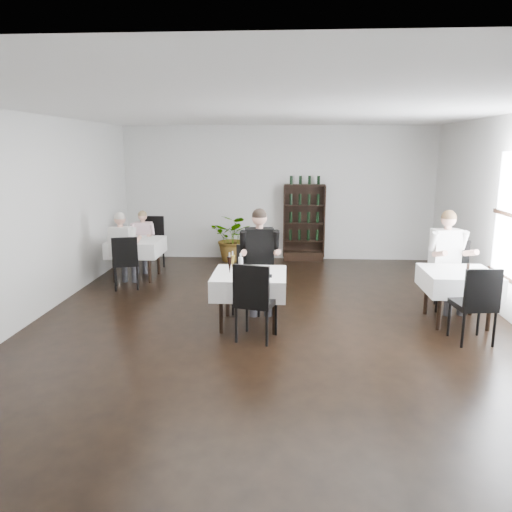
{
  "coord_description": "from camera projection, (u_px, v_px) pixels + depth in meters",
  "views": [
    {
      "loc": [
        0.22,
        -6.83,
        2.5
      ],
      "look_at": [
        -0.22,
        0.2,
        0.97
      ],
      "focal_mm": 35.0,
      "sensor_mm": 36.0,
      "label": 1
    }
  ],
  "objects": [
    {
      "name": "diner_left_near",
      "position": [
        123.0,
        243.0,
        9.09
      ],
      "size": [
        0.53,
        0.53,
        1.38
      ],
      "color": "#3A3A41",
      "rests_on": "ground"
    },
    {
      "name": "potted_tree",
      "position": [
        234.0,
        238.0,
        11.2
      ],
      "size": [
        1.19,
        1.12,
        1.06
      ],
      "primitive_type": "imported",
      "rotation": [
        0.0,
        0.0,
        -0.38
      ],
      "color": "#23561D",
      "rests_on": "ground"
    },
    {
      "name": "left_table",
      "position": [
        136.0,
        247.0,
        9.68
      ],
      "size": [
        0.98,
        0.98,
        0.77
      ],
      "color": "black",
      "rests_on": "ground"
    },
    {
      "name": "diner_right_far",
      "position": [
        448.0,
        253.0,
        7.73
      ],
      "size": [
        0.64,
        0.67,
        1.57
      ],
      "color": "#3A3A41",
      "rests_on": "ground"
    },
    {
      "name": "main_chair_near",
      "position": [
        254.0,
        297.0,
        6.48
      ],
      "size": [
        0.59,
        0.6,
        1.06
      ],
      "color": "black",
      "rests_on": "ground"
    },
    {
      "name": "right_table",
      "position": [
        458.0,
        281.0,
        7.2
      ],
      "size": [
        0.98,
        0.98,
        0.77
      ],
      "color": "black",
      "rests_on": "ground"
    },
    {
      "name": "right_chair_far",
      "position": [
        452.0,
        270.0,
        7.85
      ],
      "size": [
        0.59,
        0.6,
        1.08
      ],
      "color": "black",
      "rests_on": "ground"
    },
    {
      "name": "wine_shelf",
      "position": [
        304.0,
        223.0,
        11.2
      ],
      "size": [
        0.9,
        0.28,
        1.75
      ],
      "color": "black",
      "rests_on": "ground"
    },
    {
      "name": "room_shell",
      "position": [
        271.0,
        222.0,
        6.89
      ],
      "size": [
        9.0,
        9.0,
        9.0
      ],
      "color": "black",
      "rests_on": "ground"
    },
    {
      "name": "pilsner_lager",
      "position": [
        233.0,
        263.0,
        7.1
      ],
      "size": [
        0.07,
        0.07,
        0.3
      ],
      "color": "gold",
      "rests_on": "main_table"
    },
    {
      "name": "diner_main",
      "position": [
        260.0,
        252.0,
        7.69
      ],
      "size": [
        0.63,
        0.65,
        1.6
      ],
      "color": "#3A3A41",
      "rests_on": "ground"
    },
    {
      "name": "main_table",
      "position": [
        250.0,
        283.0,
        7.09
      ],
      "size": [
        1.03,
        1.03,
        0.77
      ],
      "color": "black",
      "rests_on": "ground"
    },
    {
      "name": "pepper_mill",
      "position": [
        468.0,
        267.0,
        7.16
      ],
      "size": [
        0.05,
        0.05,
        0.11
      ],
      "primitive_type": "cylinder",
      "rotation": [
        0.0,
        0.0,
        0.2
      ],
      "color": "black",
      "rests_on": "right_table"
    },
    {
      "name": "left_chair_far",
      "position": [
        151.0,
        239.0,
        10.46
      ],
      "size": [
        0.51,
        0.52,
        1.1
      ],
      "color": "black",
      "rests_on": "ground"
    },
    {
      "name": "diner_left_far",
      "position": [
        143.0,
        236.0,
        10.24
      ],
      "size": [
        0.47,
        0.47,
        1.25
      ],
      "color": "#3A3A41",
      "rests_on": "ground"
    },
    {
      "name": "pilsner_dark",
      "position": [
        230.0,
        265.0,
        7.0
      ],
      "size": [
        0.07,
        0.07,
        0.3
      ],
      "color": "black",
      "rests_on": "main_table"
    },
    {
      "name": "main_chair_far",
      "position": [
        250.0,
        274.0,
        7.75
      ],
      "size": [
        0.52,
        0.52,
        1.02
      ],
      "color": "black",
      "rests_on": "ground"
    },
    {
      "name": "right_chair_near",
      "position": [
        477.0,
        300.0,
        6.39
      ],
      "size": [
        0.52,
        0.53,
        1.03
      ],
      "color": "black",
      "rests_on": "ground"
    },
    {
      "name": "plate_far",
      "position": [
        251.0,
        269.0,
        7.24
      ],
      "size": [
        0.23,
        0.23,
        0.07
      ],
      "color": "white",
      "rests_on": "main_table"
    },
    {
      "name": "coke_bottle",
      "position": [
        241.0,
        265.0,
        7.08
      ],
      "size": [
        0.07,
        0.07,
        0.27
      ],
      "color": "silver",
      "rests_on": "main_table"
    },
    {
      "name": "left_chair_near",
      "position": [
        125.0,
        259.0,
        8.92
      ],
      "size": [
        0.56,
        0.56,
        0.97
      ],
      "color": "black",
      "rests_on": "ground"
    },
    {
      "name": "napkin_cutlery",
      "position": [
        265.0,
        276.0,
        6.88
      ],
      "size": [
        0.2,
        0.22,
        0.02
      ],
      "color": "black",
      "rests_on": "main_table"
    },
    {
      "name": "plate_near",
      "position": [
        251.0,
        274.0,
        6.91
      ],
      "size": [
        0.35,
        0.35,
        0.08
      ],
      "color": "white",
      "rests_on": "main_table"
    }
  ]
}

